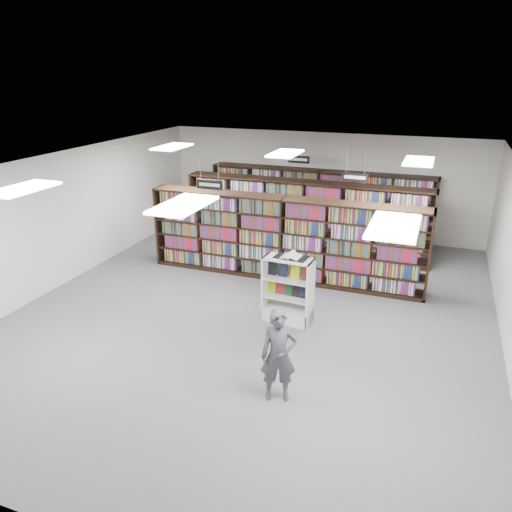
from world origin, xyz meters
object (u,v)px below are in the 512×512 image
(open_book, at_px, (291,256))
(endcap_display, at_px, (288,299))
(shopper, at_px, (279,356))
(bookshelf_row_near, at_px, (283,239))

(open_book, bearing_deg, endcap_display, -132.15)
(shopper, bearing_deg, endcap_display, 83.58)
(bookshelf_row_near, bearing_deg, endcap_display, -69.62)
(endcap_display, bearing_deg, bookshelf_row_near, 113.91)
(bookshelf_row_near, xyz_separation_m, shopper, (1.43, -4.77, -0.26))
(endcap_display, distance_m, open_book, 0.97)
(bookshelf_row_near, relative_size, endcap_display, 4.93)
(endcap_display, height_order, open_book, open_book)
(bookshelf_row_near, relative_size, shopper, 4.44)
(open_book, bearing_deg, shopper, -71.90)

